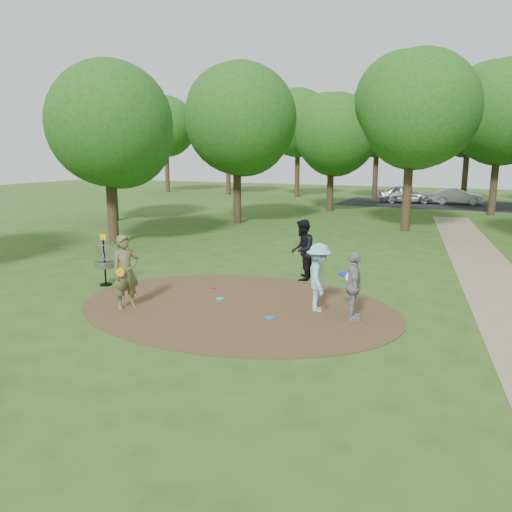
% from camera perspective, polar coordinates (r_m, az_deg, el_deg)
% --- Properties ---
extents(ground, '(100.00, 100.00, 0.00)m').
position_cam_1_polar(ground, '(12.80, -2.24, -5.81)').
color(ground, '#2D5119').
rests_on(ground, ground).
extents(dirt_clearing, '(8.40, 8.40, 0.02)m').
position_cam_1_polar(dirt_clearing, '(12.80, -2.25, -5.77)').
color(dirt_clearing, '#47301C').
rests_on(dirt_clearing, ground).
extents(parking_lot, '(14.00, 8.00, 0.01)m').
position_cam_1_polar(parking_lot, '(41.22, 19.65, 5.61)').
color(parking_lot, black).
rests_on(parking_lot, ground).
extents(player_observer_with_disc, '(0.72, 0.82, 1.88)m').
position_cam_1_polar(player_observer_with_disc, '(12.85, -14.66, -1.79)').
color(player_observer_with_disc, brown).
rests_on(player_observer_with_disc, ground).
extents(player_throwing_with_disc, '(1.21, 1.25, 1.70)m').
position_cam_1_polar(player_throwing_with_disc, '(12.35, 7.18, -2.45)').
color(player_throwing_with_disc, '#92CBDA').
rests_on(player_throwing_with_disc, ground).
extents(player_walking_with_disc, '(0.87, 1.03, 1.88)m').
position_cam_1_polar(player_walking_with_disc, '(15.34, 5.30, 0.69)').
color(player_walking_with_disc, black).
rests_on(player_walking_with_disc, ground).
extents(player_waiting_with_disc, '(0.68, 1.03, 1.62)m').
position_cam_1_polar(player_waiting_with_disc, '(11.83, 11.11, -3.41)').
color(player_waiting_with_disc, gray).
rests_on(player_waiting_with_disc, ground).
extents(disc_ground_cyan, '(0.22, 0.22, 0.02)m').
position_cam_1_polar(disc_ground_cyan, '(13.44, -4.14, -4.86)').
color(disc_ground_cyan, '#19C8B6').
rests_on(disc_ground_cyan, dirt_clearing).
extents(disc_ground_blue, '(0.22, 0.22, 0.02)m').
position_cam_1_polar(disc_ground_blue, '(11.89, 1.54, -7.04)').
color(disc_ground_blue, '#0E72F0').
rests_on(disc_ground_blue, dirt_clearing).
extents(disc_ground_red, '(0.22, 0.22, 0.02)m').
position_cam_1_polar(disc_ground_red, '(14.48, -4.95, -3.66)').
color(disc_ground_red, red).
rests_on(disc_ground_red, dirt_clearing).
extents(car_left, '(4.43, 2.63, 1.41)m').
position_cam_1_polar(car_left, '(41.42, 16.72, 6.80)').
color(car_left, '#AEB2B6').
rests_on(car_left, ground).
extents(car_right, '(3.84, 1.69, 1.22)m').
position_cam_1_polar(car_right, '(41.48, 22.05, 6.32)').
color(car_right, '#ABABB3').
rests_on(car_right, ground).
extents(disc_golf_basket, '(0.63, 0.63, 1.54)m').
position_cam_1_polar(disc_golf_basket, '(15.32, -16.95, -0.03)').
color(disc_golf_basket, black).
rests_on(disc_golf_basket, ground).
extents(tree_ring, '(37.31, 45.80, 9.26)m').
position_cam_1_polar(tree_ring, '(21.07, 13.28, 15.07)').
color(tree_ring, '#332316').
rests_on(tree_ring, ground).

